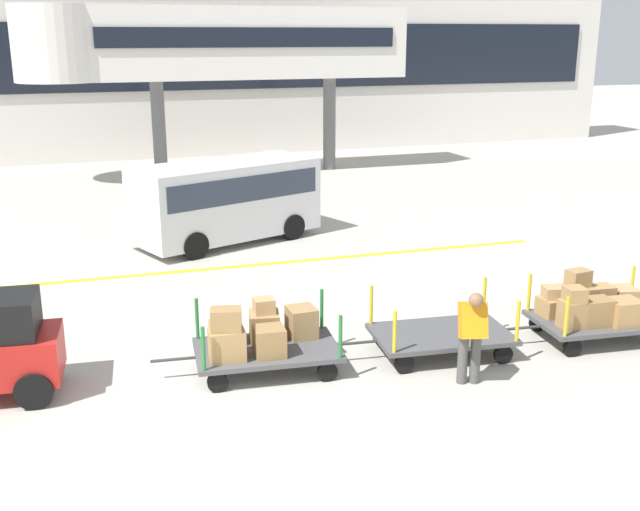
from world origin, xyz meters
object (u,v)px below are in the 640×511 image
object	(u,v)px
baggage_cart_lead	(260,337)
baggage_cart_middle	(441,335)
baggage_handler	(472,333)
shuttle_van	(226,196)
baggage_cart_tail	(593,308)

from	to	relation	value
baggage_cart_lead	baggage_cart_middle	xyz separation A→B (m)	(3.08, -0.36, -0.23)
baggage_cart_lead	baggage_handler	bearing A→B (deg)	-28.11
baggage_cart_lead	shuttle_van	distance (m)	8.19
baggage_cart_tail	shuttle_van	world-z (taller)	shuttle_van
baggage_cart_tail	baggage_handler	world-z (taller)	baggage_handler
baggage_cart_tail	baggage_handler	distance (m)	3.17
baggage_cart_middle	baggage_cart_tail	bearing A→B (deg)	-5.16
baggage_cart_lead	baggage_cart_middle	bearing A→B (deg)	-6.67
baggage_cart_lead	shuttle_van	xyz separation A→B (m)	(1.22, 8.08, 0.66)
baggage_cart_tail	shuttle_van	size ratio (longest dim) A/B	0.59
baggage_cart_middle	shuttle_van	world-z (taller)	shuttle_van
baggage_cart_lead	shuttle_van	size ratio (longest dim) A/B	0.59
baggage_cart_middle	baggage_handler	bearing A→B (deg)	-96.24
baggage_cart_lead	baggage_cart_tail	bearing A→B (deg)	-5.94
baggage_cart_lead	baggage_cart_tail	distance (m)	5.99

